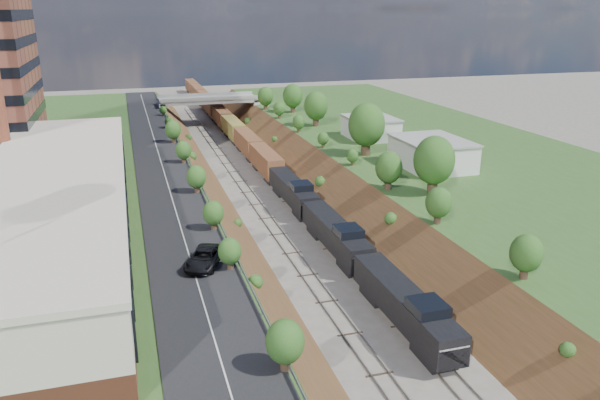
# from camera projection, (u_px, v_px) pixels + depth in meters

# --- Properties ---
(platform_left) EXTENTS (44.00, 180.00, 5.00)m
(platform_left) POSITION_uv_depth(u_px,v_px,m) (37.00, 200.00, 81.04)
(platform_left) COLOR #325623
(platform_left) RESTS_ON ground
(platform_right) EXTENTS (44.00, 180.00, 5.00)m
(platform_right) POSITION_uv_depth(u_px,v_px,m) (457.00, 165.00, 99.14)
(platform_right) COLOR #325623
(platform_right) RESTS_ON ground
(embankment_left) EXTENTS (10.00, 180.00, 10.00)m
(embankment_left) POSITION_uv_depth(u_px,v_px,m) (197.00, 203.00, 87.85)
(embankment_left) COLOR brown
(embankment_left) RESTS_ON ground
(embankment_right) EXTENTS (10.00, 180.00, 10.00)m
(embankment_right) POSITION_uv_depth(u_px,v_px,m) (335.00, 191.00, 93.88)
(embankment_right) COLOR brown
(embankment_right) RESTS_ON ground
(rail_left_track) EXTENTS (1.58, 180.00, 0.18)m
(rail_left_track) POSITION_uv_depth(u_px,v_px,m) (252.00, 198.00, 90.13)
(rail_left_track) COLOR gray
(rail_left_track) RESTS_ON ground
(rail_right_track) EXTENTS (1.58, 180.00, 0.18)m
(rail_right_track) POSITION_uv_depth(u_px,v_px,m) (284.00, 195.00, 91.55)
(rail_right_track) COLOR gray
(rail_right_track) RESTS_ON ground
(road) EXTENTS (8.00, 180.00, 0.10)m
(road) POSITION_uv_depth(u_px,v_px,m) (164.00, 173.00, 85.04)
(road) COLOR black
(road) RESTS_ON platform_left
(guardrail) EXTENTS (0.10, 171.00, 0.70)m
(guardrail) POSITION_uv_depth(u_px,v_px,m) (193.00, 168.00, 85.83)
(guardrail) COLOR #99999E
(guardrail) RESTS_ON platform_left
(commercial_building) EXTENTS (14.30, 62.30, 7.00)m
(commercial_building) POSITION_uv_depth(u_px,v_px,m) (55.00, 205.00, 60.52)
(commercial_building) COLOR brown
(commercial_building) RESTS_ON platform_left
(overpass) EXTENTS (24.50, 8.30, 7.40)m
(overpass) POSITION_uv_depth(u_px,v_px,m) (209.00, 105.00, 145.74)
(overpass) COLOR gray
(overpass) RESTS_ON ground
(white_building_near) EXTENTS (9.00, 12.00, 4.00)m
(white_building_near) POSITION_uv_depth(u_px,v_px,m) (432.00, 154.00, 87.85)
(white_building_near) COLOR silver
(white_building_near) RESTS_ON platform_right
(white_building_far) EXTENTS (8.00, 10.00, 3.60)m
(white_building_far) POSITION_uv_depth(u_px,v_px,m) (371.00, 128.00, 107.79)
(white_building_far) COLOR silver
(white_building_far) RESTS_ON platform_right
(tree_right_large) EXTENTS (5.25, 5.25, 7.61)m
(tree_right_large) POSITION_uv_depth(u_px,v_px,m) (434.00, 161.00, 74.41)
(tree_right_large) COLOR #473323
(tree_right_large) RESTS_ON platform_right
(tree_left_crest) EXTENTS (2.45, 2.45, 3.55)m
(tree_left_crest) POSITION_uv_depth(u_px,v_px,m) (244.00, 269.00, 49.05)
(tree_left_crest) COLOR #473323
(tree_left_crest) RESTS_ON platform_left
(freight_train) EXTENTS (2.89, 178.33, 4.55)m
(freight_train) POSITION_uv_depth(u_px,v_px,m) (234.00, 129.00, 129.37)
(freight_train) COLOR black
(freight_train) RESTS_ON ground
(suv) EXTENTS (4.83, 6.37, 1.61)m
(suv) POSITION_uv_depth(u_px,v_px,m) (204.00, 258.00, 54.04)
(suv) COLOR black
(suv) RESTS_ON road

